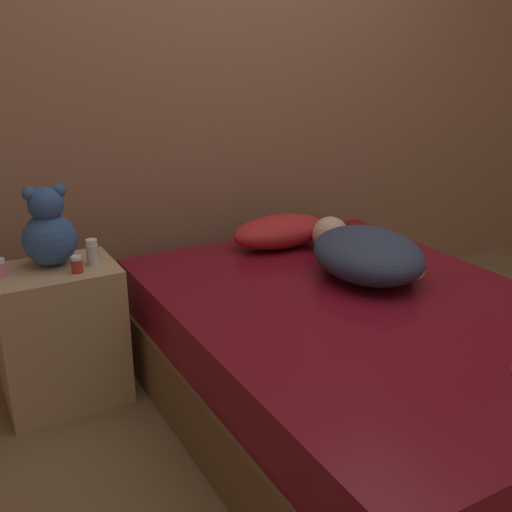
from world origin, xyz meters
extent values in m
plane|color=brown|center=(0.00, 0.00, 0.00)|extent=(12.00, 12.00, 0.00)
cube|color=#996B51|center=(0.00, 1.25, 1.30)|extent=(8.00, 0.06, 2.60)
cube|color=brown|center=(0.00, 0.00, 0.15)|extent=(1.42, 1.94, 0.30)
cube|color=maroon|center=(0.00, 0.00, 0.41)|extent=(1.39, 1.91, 0.22)
cube|color=tan|center=(-1.02, 0.75, 0.30)|extent=(0.49, 0.37, 0.60)
ellipsoid|color=red|center=(0.07, 0.75, 0.60)|extent=(0.50, 0.27, 0.15)
ellipsoid|color=#2D3851|center=(0.17, 0.22, 0.62)|extent=(0.52, 0.62, 0.21)
sphere|color=#DBAD8E|center=(0.23, 0.56, 0.61)|extent=(0.17, 0.17, 0.17)
cylinder|color=#DBAD8E|center=(0.37, 0.21, 0.55)|extent=(0.10, 0.26, 0.06)
sphere|color=#335693|center=(-1.01, 0.80, 0.71)|extent=(0.22, 0.22, 0.22)
sphere|color=#335693|center=(-1.01, 0.80, 0.86)|extent=(0.14, 0.14, 0.14)
sphere|color=#335693|center=(-1.07, 0.80, 0.91)|extent=(0.06, 0.06, 0.06)
sphere|color=#335693|center=(-0.95, 0.80, 0.91)|extent=(0.06, 0.06, 0.06)
cylinder|color=silver|center=(-0.86, 0.72, 0.65)|extent=(0.05, 0.05, 0.09)
cylinder|color=white|center=(-0.86, 0.72, 0.70)|extent=(0.05, 0.05, 0.02)
cylinder|color=pink|center=(-1.22, 0.76, 0.63)|extent=(0.05, 0.05, 0.06)
cylinder|color=#B72D2D|center=(-0.94, 0.66, 0.63)|extent=(0.05, 0.05, 0.05)
cylinder|color=white|center=(-0.94, 0.66, 0.66)|extent=(0.04, 0.04, 0.02)
camera|label=1|loc=(-1.41, -1.63, 1.47)|focal=42.00mm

